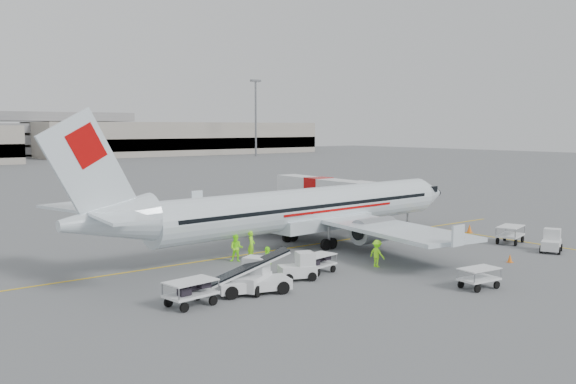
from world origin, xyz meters
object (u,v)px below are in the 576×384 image
object	(u,v)px
belt_loader	(253,267)
tug_fore	(551,241)
tug_mid	(297,266)
tug_aft	(252,276)
jet_bridge	(319,198)
aircraft	(309,181)

from	to	relation	value
belt_loader	tug_fore	xyz separation A→B (m)	(22.64, -3.85, -0.60)
tug_mid	tug_aft	distance (m)	3.69
belt_loader	tug_mid	bearing A→B (deg)	29.65
belt_loader	tug_mid	world-z (taller)	belt_loader
tug_fore	tug_mid	xyz separation A→B (m)	(-18.94, 4.69, -0.00)
jet_bridge	tug_mid	size ratio (longest dim) A/B	7.27
aircraft	jet_bridge	size ratio (longest dim) A/B	2.33
jet_bridge	tug_mid	xyz separation A→B (m)	(-17.28, -17.95, -1.16)
aircraft	tug_mid	distance (m)	11.41
jet_bridge	tug_fore	size ratio (longest dim) A/B	7.23
aircraft	jet_bridge	bearing A→B (deg)	42.64
belt_loader	tug_fore	distance (m)	22.97
jet_bridge	tug_aft	bearing A→B (deg)	-134.39
tug_fore	tug_mid	distance (m)	19.52
aircraft	belt_loader	world-z (taller)	aircraft
jet_bridge	tug_fore	distance (m)	22.73
tug_fore	belt_loader	bearing A→B (deg)	146.45
tug_mid	belt_loader	bearing A→B (deg)	-145.35
belt_loader	tug_aft	world-z (taller)	belt_loader
jet_bridge	tug_mid	distance (m)	24.94
tug_aft	jet_bridge	bearing A→B (deg)	12.31
tug_mid	tug_fore	bearing A→B (deg)	7.81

